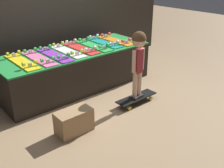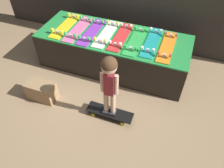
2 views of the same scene
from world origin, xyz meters
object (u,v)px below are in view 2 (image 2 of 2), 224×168
(skateboard_green_on_rack, at_px, (136,40))
(skateboard_purple_on_rack, at_px, (92,31))
(skateboard_yellow_on_rack, at_px, (66,25))
(skateboard_pink_on_rack, at_px, (78,28))
(skateboard_orange_on_rack, at_px, (167,46))
(child, at_px, (109,77))
(skateboard_teal_on_rack, at_px, (152,42))
(skateboard_on_floor, at_px, (110,113))
(storage_box, at_px, (42,91))
(skateboard_white_on_rack, at_px, (106,33))
(skateboard_red_on_rack, at_px, (121,36))

(skateboard_green_on_rack, bearing_deg, skateboard_purple_on_rack, -178.93)
(skateboard_yellow_on_rack, height_order, skateboard_pink_on_rack, same)
(skateboard_orange_on_rack, bearing_deg, child, -116.10)
(skateboard_pink_on_rack, bearing_deg, skateboard_yellow_on_rack, 175.40)
(child, bearing_deg, skateboard_teal_on_rack, 71.07)
(skateboard_orange_on_rack, xyz_separation_m, skateboard_on_floor, (-0.50, -1.02, -0.54))
(child, distance_m, storage_box, 1.21)
(skateboard_yellow_on_rack, relative_size, skateboard_green_on_rack, 1.00)
(skateboard_white_on_rack, bearing_deg, skateboard_red_on_rack, 0.39)
(skateboard_green_on_rack, height_order, child, child)
(skateboard_red_on_rack, height_order, child, child)
(skateboard_green_on_rack, distance_m, skateboard_orange_on_rack, 0.47)
(skateboard_teal_on_rack, height_order, storage_box, skateboard_teal_on_rack)
(skateboard_orange_on_rack, bearing_deg, skateboard_white_on_rack, 179.54)
(skateboard_yellow_on_rack, relative_size, storage_box, 1.91)
(skateboard_white_on_rack, xyz_separation_m, skateboard_green_on_rack, (0.47, -0.02, 0.00))
(skateboard_purple_on_rack, height_order, child, child)
(skateboard_pink_on_rack, distance_m, skateboard_on_floor, 1.46)
(skateboard_purple_on_rack, xyz_separation_m, skateboard_white_on_rack, (0.24, 0.03, 0.00))
(skateboard_pink_on_rack, distance_m, skateboard_orange_on_rack, 1.42)
(skateboard_teal_on_rack, xyz_separation_m, skateboard_orange_on_rack, (0.24, -0.03, 0.00))
(skateboard_red_on_rack, xyz_separation_m, skateboard_orange_on_rack, (0.71, -0.01, 0.00))
(skateboard_yellow_on_rack, xyz_separation_m, skateboard_pink_on_rack, (0.24, -0.02, 0.00))
(child, relative_size, storage_box, 2.22)
(skateboard_red_on_rack, height_order, skateboard_orange_on_rack, same)
(skateboard_teal_on_rack, bearing_deg, skateboard_orange_on_rack, -7.88)
(skateboard_red_on_rack, bearing_deg, child, -78.60)
(skateboard_yellow_on_rack, xyz_separation_m, child, (1.15, -1.02, 0.13))
(skateboard_teal_on_rack, height_order, child, child)
(skateboard_green_on_rack, bearing_deg, skateboard_pink_on_rack, -179.43)
(storage_box, bearing_deg, child, 1.50)
(skateboard_yellow_on_rack, height_order, skateboard_green_on_rack, same)
(skateboard_red_on_rack, xyz_separation_m, storage_box, (-0.84, -1.06, -0.47))
(skateboard_orange_on_rack, bearing_deg, storage_box, -145.84)
(skateboard_green_on_rack, bearing_deg, skateboard_orange_on_rack, 1.10)
(skateboard_purple_on_rack, distance_m, skateboard_orange_on_rack, 1.18)
(skateboard_purple_on_rack, relative_size, skateboard_teal_on_rack, 1.00)
(skateboard_white_on_rack, bearing_deg, skateboard_purple_on_rack, -172.75)
(skateboard_green_on_rack, bearing_deg, skateboard_red_on_rack, 175.55)
(skateboard_red_on_rack, distance_m, skateboard_orange_on_rack, 0.71)
(skateboard_orange_on_rack, bearing_deg, skateboard_pink_on_rack, -179.25)
(child, bearing_deg, skateboard_pink_on_rack, 127.56)
(skateboard_white_on_rack, height_order, skateboard_red_on_rack, same)
(skateboard_white_on_rack, bearing_deg, skateboard_on_floor, -66.67)
(skateboard_teal_on_rack, height_order, skateboard_on_floor, skateboard_teal_on_rack)
(skateboard_yellow_on_rack, xyz_separation_m, skateboard_on_floor, (1.15, -1.02, -0.54))
(skateboard_yellow_on_rack, relative_size, child, 0.86)
(skateboard_yellow_on_rack, bearing_deg, storage_box, -84.17)
(skateboard_teal_on_rack, distance_m, skateboard_on_floor, 1.21)
(skateboard_purple_on_rack, distance_m, skateboard_green_on_rack, 0.71)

